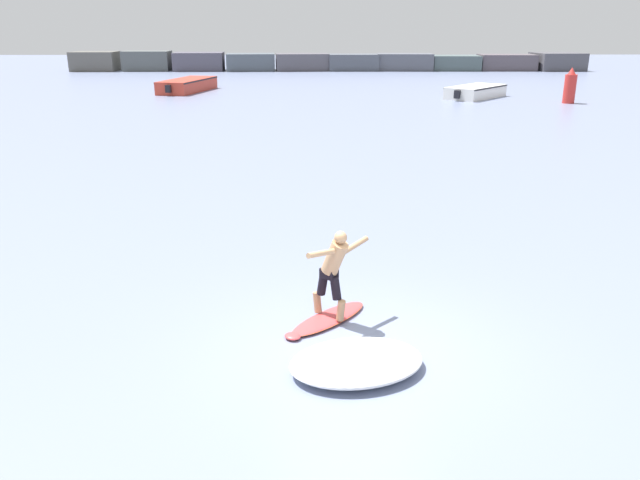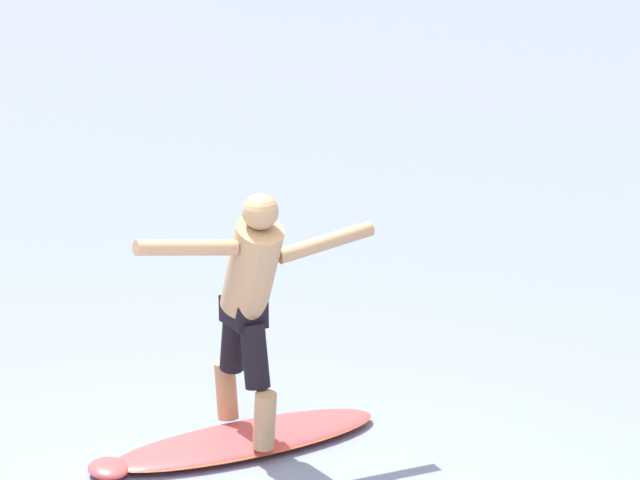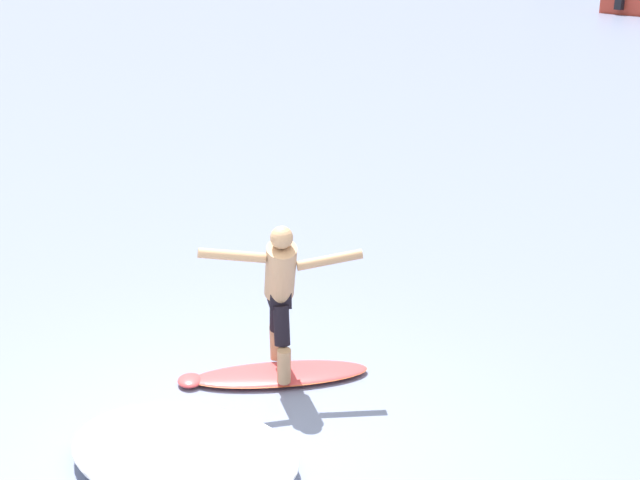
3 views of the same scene
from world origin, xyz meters
The scene contains 8 objects.
ground_plane centered at (0.00, 0.00, 0.00)m, with size 200.00×200.00×0.00m, color gray.
rock_jetty_breakwater centered at (1.75, 62.00, 0.91)m, with size 55.32×4.92×2.07m.
surfboard centered at (-0.43, 0.89, 0.05)m, with size 1.56×1.62×0.23m.
surfer centered at (-0.34, 0.85, 1.00)m, with size 1.06×1.20×1.56m.
fishing_boat_near_jetty centered at (10.77, 34.92, 0.43)m, with size 4.99×5.42×0.80m.
small_boat_offshore centered at (-9.79, 39.67, 0.49)m, with size 3.69×7.61×0.91m.
channel_marker_buoy centered at (15.84, 31.64, 1.01)m, with size 0.74×0.74×2.22m.
wave_foam_at_tail centered at (-0.05, -0.70, 0.14)m, with size 2.25×1.83×0.27m.
Camera 1 is at (-0.71, -8.62, 4.74)m, focal length 35.00 mm.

